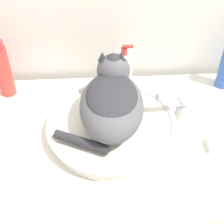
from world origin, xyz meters
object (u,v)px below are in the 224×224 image
object	(u,v)px
cat	(111,99)
soap_pump_bottle	(124,72)
faucet	(180,105)
soap_bar	(217,145)
cream_tube	(4,209)
shampoo_bottle_tall	(3,70)

from	to	relation	value
cat	soap_pump_bottle	bearing A→B (deg)	-11.48
faucet	soap_bar	distance (m)	0.17
soap_pump_bottle	cream_tube	size ratio (longest dim) A/B	1.09
shampoo_bottle_tall	cream_tube	world-z (taller)	shampoo_bottle_tall
cat	soap_pump_bottle	distance (m)	0.22
soap_pump_bottle	cream_tube	world-z (taller)	soap_pump_bottle
cat	soap_pump_bottle	size ratio (longest dim) A/B	1.74
shampoo_bottle_tall	cat	bearing A→B (deg)	-29.30
cat	cream_tube	size ratio (longest dim) A/B	1.91
faucet	soap_bar	xyz separation A→B (m)	(0.09, -0.13, -0.05)
faucet	cream_tube	size ratio (longest dim) A/B	0.74
soap_pump_bottle	shampoo_bottle_tall	bearing A→B (deg)	180.00
cream_tube	soap_bar	distance (m)	0.64
soap_pump_bottle	cream_tube	bearing A→B (deg)	-125.00
soap_pump_bottle	cat	bearing A→B (deg)	-105.25
soap_bar	soap_pump_bottle	bearing A→B (deg)	130.37
soap_pump_bottle	faucet	bearing A→B (deg)	-45.77
faucet	soap_pump_bottle	size ratio (longest dim) A/B	0.68
cream_tube	soap_bar	xyz separation A→B (m)	(0.61, 0.19, -0.00)
faucet	soap_pump_bottle	xyz separation A→B (m)	(-0.17, 0.17, 0.02)
faucet	cream_tube	world-z (taller)	faucet
soap_pump_bottle	soap_bar	bearing A→B (deg)	-49.63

